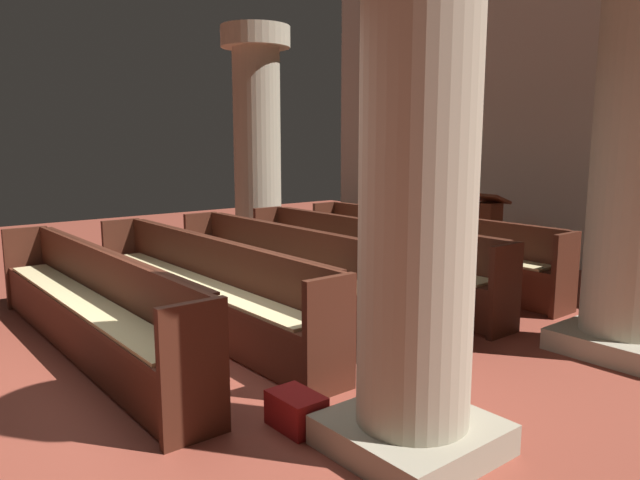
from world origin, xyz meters
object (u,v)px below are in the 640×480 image
Objects in this scene: pillar_aisle_side at (639,140)px; pillar_far_side at (257,140)px; pew_row_0 at (423,246)px; lectern at (487,240)px; pew_row_4 at (88,300)px; hymn_book at (406,209)px; pew_row_1 at (363,256)px; kneeler_box_navy at (415,369)px; kneeler_box_red at (296,411)px; pew_row_3 at (201,282)px; pillar_aisle_rear at (419,140)px; pew_row_2 at (290,267)px.

pillar_far_side is (-5.50, -0.05, 0.00)m from pillar_aisle_side.
pew_row_0 is 3.57× the size of lectern.
pew_row_0 is 4.13m from pew_row_4.
hymn_book is at bearing 21.10° from pillar_far_side.
pew_row_1 is at bearing -90.00° from pew_row_0.
lectern is at bearing 118.65° from kneeler_box_navy.
pew_row_3 is at bearing 167.23° from kneeler_box_red.
lectern is 4.02m from kneeler_box_navy.
pillar_far_side reaches higher than kneeler_box_navy.
hymn_book is (2.24, 0.86, -0.90)m from pillar_far_side.
pew_row_0 is 0.66m from hymn_book.
hymn_book is (-0.49, 1.23, 0.41)m from pew_row_1.
pillar_far_side is at bearing 138.28° from pew_row_3.
kneeler_box_navy is (2.12, 0.62, -0.36)m from pew_row_3.
pew_row_3 is 3.88m from pillar_far_side.
pillar_far_side reaches higher than hymn_book.
pillar_far_side reaches higher than pew_row_3.
hymn_book reaches higher than pew_row_1.
pew_row_4 is 10.79× the size of kneeler_box_red.
pillar_aisle_side is 9.49× the size of kneeler_box_red.
hymn_book is (-0.49, 3.29, 0.41)m from pew_row_3.
hymn_book is (-0.49, 4.32, 0.41)m from pew_row_4.
pew_row_4 is 2.24m from kneeler_box_red.
pillar_aisle_rear is 1.81m from kneeler_box_red.
pillar_aisle_side is 2.60m from pillar_aisle_rear.
pillar_far_side is 6.06m from pillar_aisle_rear.
pillar_aisle_side reaches higher than pew_row_4.
pillar_far_side reaches higher than kneeler_box_red.
pew_row_3 is at bearing 90.00° from pew_row_4.
pew_row_4 is 3.57× the size of lectern.
pillar_aisle_rear is 4.81m from hymn_book.
pew_row_1 is 3.10m from pew_row_4.
kneeler_box_red is at bearing -12.77° from pew_row_3.
kneeler_box_red is at bearing -30.93° from pillar_far_side.
pillar_aisle_side is 1.00× the size of pillar_far_side.
kneeler_box_red is at bearing -35.36° from pew_row_2.
pew_row_4 is at bearing -128.32° from pillar_aisle_side.
hymn_book reaches higher than kneeler_box_navy.
hymn_book is (-0.69, -0.85, 0.41)m from lectern.
pew_row_3 is 17.83× the size of hymn_book.
hymn_book reaches higher than pew_row_2.
pew_row_1 is 17.83× the size of hymn_book.
kneeler_box_red is (-0.63, -2.96, -1.66)m from pillar_aisle_side.
pillar_aisle_rear reaches higher than kneeler_box_red.
pew_row_1 is 1.00× the size of pew_row_2.
lectern is at bearing 147.16° from pillar_aisle_side.
hymn_book is at bearing 158.44° from pew_row_0.
pillar_aisle_side is at bearing 77.90° from kneeler_box_red.
kneeler_box_red is (4.86, -2.91, -1.66)m from pillar_far_side.
pew_row_0 is at bearing 90.00° from pew_row_1.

